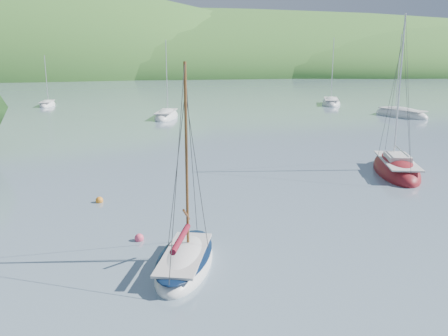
{
  "coord_description": "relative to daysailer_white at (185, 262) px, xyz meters",
  "views": [
    {
      "loc": [
        -3.91,
        -19.23,
        8.96
      ],
      "look_at": [
        -0.18,
        8.0,
        2.19
      ],
      "focal_mm": 40.0,
      "sensor_mm": 36.0,
      "label": 1
    }
  ],
  "objects": [
    {
      "name": "sloop_red",
      "position": [
        16.03,
        13.63,
        0.02
      ],
      "size": [
        4.66,
        8.61,
        12.1
      ],
      "rotation": [
        0.0,
        0.0,
        -0.24
      ],
      "color": "maroon",
      "rests_on": "ground"
    },
    {
      "name": "mooring_buoys",
      "position": [
        5.4,
        7.41,
        -0.09
      ],
      "size": [
        22.9,
        6.73,
        0.49
      ],
      "color": "#FF4C6F",
      "rests_on": "ground"
    },
    {
      "name": "distant_sloop_a",
      "position": [
        0.29,
        44.21,
        -0.03
      ],
      "size": [
        4.18,
        7.76,
        10.51
      ],
      "rotation": [
        0.0,
        0.0,
        -0.23
      ],
      "color": "white",
      "rests_on": "ground"
    },
    {
      "name": "distant_sloop_b",
      "position": [
        26.12,
        55.66,
        -0.02
      ],
      "size": [
        4.87,
        8.19,
        11.03
      ],
      "rotation": [
        0.0,
        0.0,
        -0.3
      ],
      "color": "white",
      "rests_on": "ground"
    },
    {
      "name": "daysailer_white",
      "position": [
        0.0,
        0.0,
        0.0
      ],
      "size": [
        3.59,
        6.19,
        8.97
      ],
      "rotation": [
        0.0,
        0.0,
        -0.27
      ],
      "color": "white",
      "rests_on": "ground"
    },
    {
      "name": "distant_sloop_c",
      "position": [
        -17.39,
        59.84,
        -0.06
      ],
      "size": [
        2.12,
        5.78,
        8.21
      ],
      "rotation": [
        0.0,
        0.0,
        -0.02
      ],
      "color": "white",
      "rests_on": "ground"
    },
    {
      "name": "distant_sloop_d",
      "position": [
        30.56,
        41.54,
        -0.02
      ],
      "size": [
        5.78,
        8.36,
        11.3
      ],
      "rotation": [
        0.0,
        0.0,
        0.42
      ],
      "color": "white",
      "rests_on": "ground"
    },
    {
      "name": "ground",
      "position": [
        2.92,
        0.01,
        -0.21
      ],
      "size": [
        700.0,
        700.0,
        0.0
      ],
      "primitive_type": "plane",
      "color": "slate",
      "rests_on": "ground"
    },
    {
      "name": "shoreline_hills",
      "position": [
        -6.75,
        172.43,
        -0.21
      ],
      "size": [
        690.0,
        135.0,
        56.0
      ],
      "color": "#306A28",
      "rests_on": "ground"
    }
  ]
}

